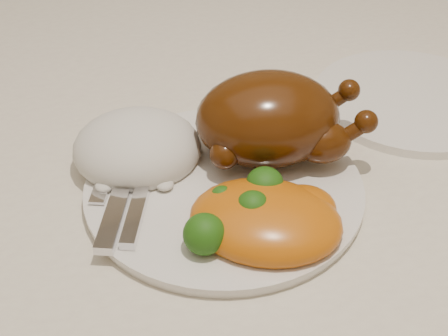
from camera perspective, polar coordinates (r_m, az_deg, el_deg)
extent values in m
cube|color=brown|center=(0.67, -10.42, -2.82)|extent=(1.60, 0.90, 0.04)
cube|color=silver|center=(0.65, -10.66, -1.22)|extent=(1.72, 1.02, 0.01)
cube|color=silver|center=(1.13, -10.66, 11.67)|extent=(1.72, 0.01, 0.18)
cylinder|color=white|center=(0.62, 0.00, -1.89)|extent=(0.34, 0.34, 0.01)
cylinder|color=white|center=(0.79, 16.74, 6.09)|extent=(0.30, 0.30, 0.01)
ellipsoid|color=#4F2608|center=(0.63, 4.02, 4.53)|extent=(0.15, 0.12, 0.09)
ellipsoid|color=#4F2608|center=(0.61, 3.24, 5.84)|extent=(0.07, 0.05, 0.04)
ellipsoid|color=#4F2608|center=(0.62, 9.08, 2.33)|extent=(0.06, 0.04, 0.04)
sphere|color=#4F2608|center=(0.62, 12.87, 4.15)|extent=(0.02, 0.02, 0.02)
ellipsoid|color=#4F2608|center=(0.67, 7.84, 5.28)|extent=(0.06, 0.04, 0.04)
sphere|color=#4F2608|center=(0.67, 11.37, 6.99)|extent=(0.02, 0.02, 0.02)
sphere|color=#4F2608|center=(0.60, 0.06, 1.29)|extent=(0.03, 0.03, 0.03)
sphere|color=#4F2608|center=(0.66, -0.67, 4.81)|extent=(0.03, 0.03, 0.03)
ellipsoid|color=silver|center=(0.64, -7.93, 1.78)|extent=(0.15, 0.13, 0.07)
ellipsoid|color=orange|center=(0.56, 3.82, -4.83)|extent=(0.17, 0.15, 0.05)
ellipsoid|color=orange|center=(0.57, 7.17, -3.65)|extent=(0.06, 0.06, 0.03)
ellipsoid|color=#123709|center=(0.58, 3.74, -1.36)|extent=(0.03, 0.03, 0.03)
ellipsoid|color=#123709|center=(0.55, 2.65, -3.61)|extent=(0.03, 0.03, 0.03)
ellipsoid|color=#123709|center=(0.53, -1.80, -6.06)|extent=(0.04, 0.04, 0.04)
ellipsoid|color=#123709|center=(0.55, 1.56, -4.90)|extent=(0.04, 0.04, 0.03)
ellipsoid|color=#123709|center=(0.55, 4.00, -5.17)|extent=(0.02, 0.02, 0.03)
ellipsoid|color=#123709|center=(0.54, -1.53, -5.75)|extent=(0.03, 0.03, 0.02)
ellipsoid|color=#123709|center=(0.56, 8.11, -4.20)|extent=(0.02, 0.02, 0.02)
ellipsoid|color=#123709|center=(0.56, 4.54, -4.44)|extent=(0.03, 0.03, 0.03)
ellipsoid|color=#123709|center=(0.57, -0.16, -2.79)|extent=(0.02, 0.02, 0.02)
cube|color=silver|center=(0.64, -10.33, 0.50)|extent=(0.04, 0.13, 0.00)
cube|color=silver|center=(0.57, -10.14, -4.74)|extent=(0.04, 0.08, 0.01)
cube|color=silver|center=(0.58, -8.06, -4.18)|extent=(0.03, 0.09, 0.01)
cube|color=silver|center=(0.64, -8.47, 0.76)|extent=(0.03, 0.09, 0.00)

